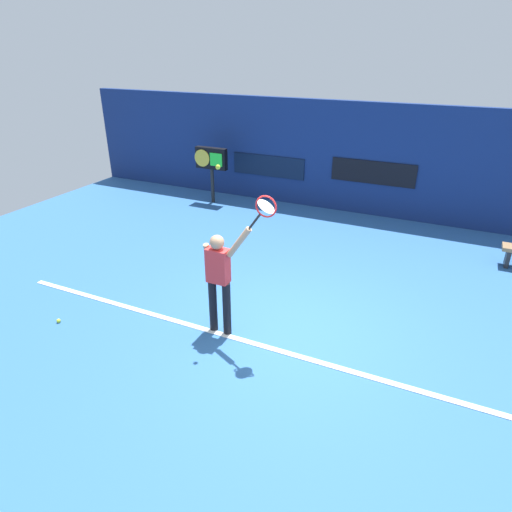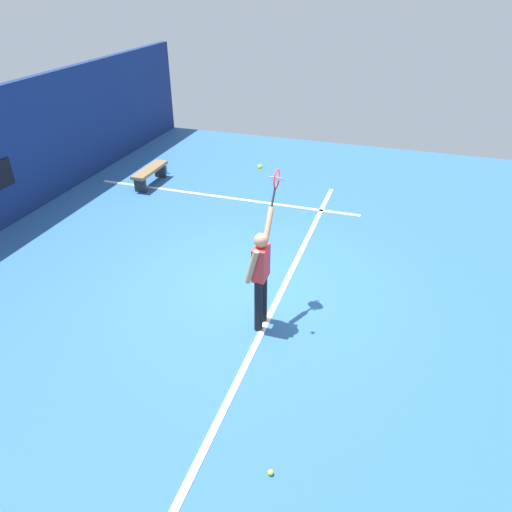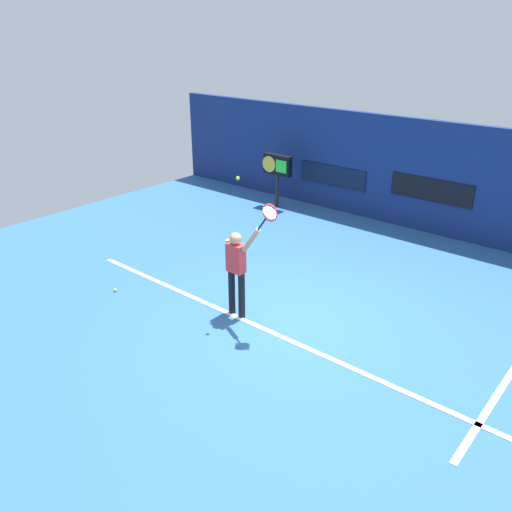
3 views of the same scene
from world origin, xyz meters
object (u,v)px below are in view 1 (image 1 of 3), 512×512
(spare_ball, at_px, (59,321))
(tennis_ball, at_px, (218,167))
(scoreboard_clock, at_px, (211,161))
(tennis_racket, at_px, (265,208))
(tennis_player, at_px, (219,276))

(spare_ball, bearing_deg, tennis_ball, 20.38)
(tennis_ball, distance_m, spare_ball, 3.86)
(scoreboard_clock, bearing_deg, tennis_racket, -53.34)
(tennis_player, xyz_separation_m, scoreboard_clock, (-3.43, 5.62, 0.22))
(tennis_ball, height_order, scoreboard_clock, tennis_ball)
(tennis_player, bearing_deg, scoreboard_clock, 121.40)
(spare_ball, bearing_deg, scoreboard_clock, 97.33)
(tennis_racket, xyz_separation_m, scoreboard_clock, (-4.19, 5.63, -0.99))
(tennis_ball, bearing_deg, tennis_player, -139.28)
(tennis_player, distance_m, tennis_ball, 1.69)
(tennis_ball, height_order, spare_ball, tennis_ball)
(tennis_racket, height_order, scoreboard_clock, tennis_racket)
(scoreboard_clock, relative_size, spare_ball, 23.47)
(scoreboard_clock, bearing_deg, tennis_player, -58.60)
(tennis_player, distance_m, spare_ball, 2.92)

